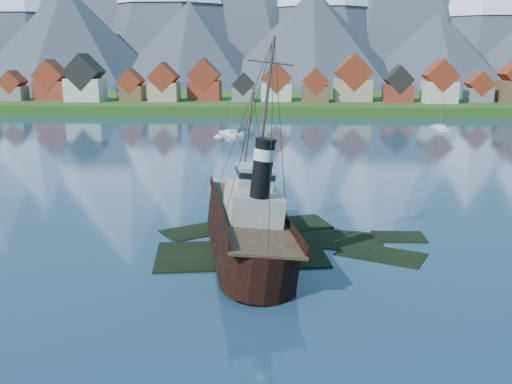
{
  "coord_description": "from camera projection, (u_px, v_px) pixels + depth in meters",
  "views": [
    {
      "loc": [
        1.61,
        -59.25,
        21.33
      ],
      "look_at": [
        -1.81,
        6.0,
        5.0
      ],
      "focal_mm": 40.0,
      "sensor_mm": 36.0,
      "label": 1
    }
  ],
  "objects": [
    {
      "name": "sailboat_c",
      "position": [
        231.0,
        134.0,
        145.82
      ],
      "size": [
        7.15,
        9.19,
        12.16
      ],
      "rotation": [
        0.0,
        0.0,
        0.58
      ],
      "color": "silver",
      "rests_on": "ground"
    },
    {
      "name": "shore_bank",
      "position": [
        282.0,
        105.0,
        227.36
      ],
      "size": [
        600.0,
        80.0,
        3.2
      ],
      "primitive_type": "cube",
      "color": "#214814",
      "rests_on": "ground"
    },
    {
      "name": "sailboat_e",
      "position": [
        440.0,
        129.0,
        156.49
      ],
      "size": [
        2.85,
        9.74,
        11.18
      ],
      "rotation": [
        0.0,
        0.0,
        0.05
      ],
      "color": "silver",
      "rests_on": "ground"
    },
    {
      "name": "seawall",
      "position": [
        281.0,
        115.0,
        190.54
      ],
      "size": [
        600.0,
        2.5,
        2.0
      ],
      "primitive_type": "cube",
      "color": "#3F3D38",
      "rests_on": "ground"
    },
    {
      "name": "tugboat_wreck",
      "position": [
        246.0,
        222.0,
        62.31
      ],
      "size": [
        7.04,
        30.34,
        24.05
      ],
      "rotation": [
        0.0,
        0.12,
        0.19
      ],
      "color": "black",
      "rests_on": "ground"
    },
    {
      "name": "ground",
      "position": [
        270.0,
        249.0,
        62.66
      ],
      "size": [
        1400.0,
        1400.0,
        0.0
      ],
      "primitive_type": "plane",
      "color": "#1C364F",
      "rests_on": "ground"
    },
    {
      "name": "town",
      "position": [
        192.0,
        84.0,
        209.6
      ],
      "size": [
        250.96,
        16.69,
        17.3
      ],
      "color": "maroon",
      "rests_on": "ground"
    },
    {
      "name": "shoal",
      "position": [
        286.0,
        246.0,
        64.73
      ],
      "size": [
        31.71,
        21.24,
        1.14
      ],
      "color": "black",
      "rests_on": "ground"
    }
  ]
}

